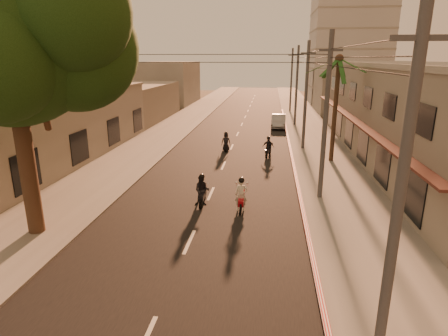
{
  "coord_description": "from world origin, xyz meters",
  "views": [
    {
      "loc": [
        3.25,
        -12.26,
        7.61
      ],
      "look_at": [
        0.94,
        6.63,
        2.01
      ],
      "focal_mm": 30.0,
      "sensor_mm": 36.0,
      "label": 1
    }
  ],
  "objects_px": {
    "scooter_red": "(241,196)",
    "parked_car": "(278,121)",
    "scooter_far_a": "(226,142)",
    "broadleaf_tree": "(19,35)",
    "scooter_mid_a": "(202,191)",
    "scooter_mid_b": "(268,147)",
    "palm_tree": "(339,65)"
  },
  "relations": [
    {
      "from": "scooter_mid_a",
      "to": "scooter_far_a",
      "type": "xyz_separation_m",
      "value": [
        -0.16,
        12.31,
        -0.04
      ]
    },
    {
      "from": "scooter_mid_a",
      "to": "scooter_mid_b",
      "type": "bearing_deg",
      "value": 71.92
    },
    {
      "from": "palm_tree",
      "to": "scooter_far_a",
      "type": "height_order",
      "value": "palm_tree"
    },
    {
      "from": "broadleaf_tree",
      "to": "scooter_mid_b",
      "type": "relative_size",
      "value": 7.11
    },
    {
      "from": "palm_tree",
      "to": "parked_car",
      "type": "relative_size",
      "value": 1.82
    },
    {
      "from": "scooter_red",
      "to": "scooter_far_a",
      "type": "relative_size",
      "value": 1.09
    },
    {
      "from": "broadleaf_tree",
      "to": "scooter_red",
      "type": "xyz_separation_m",
      "value": [
        8.55,
        3.63,
        -7.69
      ]
    },
    {
      "from": "palm_tree",
      "to": "parked_car",
      "type": "xyz_separation_m",
      "value": [
        -3.72,
        14.33,
        -6.41
      ]
    },
    {
      "from": "scooter_mid_b",
      "to": "scooter_far_a",
      "type": "distance_m",
      "value": 3.9
    },
    {
      "from": "scooter_red",
      "to": "scooter_far_a",
      "type": "distance_m",
      "value": 13.01
    },
    {
      "from": "broadleaf_tree",
      "to": "parked_car",
      "type": "bearing_deg",
      "value": 68.88
    },
    {
      "from": "scooter_mid_a",
      "to": "scooter_far_a",
      "type": "bearing_deg",
      "value": 90.32
    },
    {
      "from": "palm_tree",
      "to": "scooter_mid_b",
      "type": "distance_m",
      "value": 8.04
    },
    {
      "from": "palm_tree",
      "to": "scooter_red",
      "type": "relative_size",
      "value": 4.46
    },
    {
      "from": "broadleaf_tree",
      "to": "scooter_mid_a",
      "type": "bearing_deg",
      "value": 32.77
    },
    {
      "from": "scooter_mid_b",
      "to": "parked_car",
      "type": "distance_m",
      "value": 13.35
    },
    {
      "from": "broadleaf_tree",
      "to": "scooter_mid_b",
      "type": "bearing_deg",
      "value": 56.53
    },
    {
      "from": "palm_tree",
      "to": "scooter_far_a",
      "type": "relative_size",
      "value": 4.84
    },
    {
      "from": "scooter_far_a",
      "to": "palm_tree",
      "type": "bearing_deg",
      "value": -23.81
    },
    {
      "from": "scooter_red",
      "to": "parked_car",
      "type": "bearing_deg",
      "value": 82.82
    },
    {
      "from": "scooter_mid_a",
      "to": "scooter_far_a",
      "type": "relative_size",
      "value": 1.05
    },
    {
      "from": "scooter_red",
      "to": "scooter_mid_a",
      "type": "distance_m",
      "value": 2.19
    },
    {
      "from": "scooter_mid_a",
      "to": "scooter_red",
      "type": "bearing_deg",
      "value": -13.49
    },
    {
      "from": "broadleaf_tree",
      "to": "parked_car",
      "type": "relative_size",
      "value": 2.69
    },
    {
      "from": "scooter_mid_a",
      "to": "scooter_far_a",
      "type": "distance_m",
      "value": 12.31
    },
    {
      "from": "scooter_mid_a",
      "to": "parked_car",
      "type": "height_order",
      "value": "scooter_mid_a"
    },
    {
      "from": "broadleaf_tree",
      "to": "scooter_mid_a",
      "type": "relative_size",
      "value": 6.77
    },
    {
      "from": "scooter_red",
      "to": "scooter_far_a",
      "type": "height_order",
      "value": "scooter_red"
    },
    {
      "from": "broadleaf_tree",
      "to": "parked_car",
      "type": "height_order",
      "value": "broadleaf_tree"
    },
    {
      "from": "scooter_red",
      "to": "scooter_far_a",
      "type": "xyz_separation_m",
      "value": [
        -2.29,
        12.8,
        -0.04
      ]
    },
    {
      "from": "scooter_far_a",
      "to": "parked_car",
      "type": "xyz_separation_m",
      "value": [
        4.63,
        11.75,
        -0.02
      ]
    },
    {
      "from": "scooter_red",
      "to": "parked_car",
      "type": "xyz_separation_m",
      "value": [
        2.34,
        24.55,
        -0.05
      ]
    }
  ]
}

